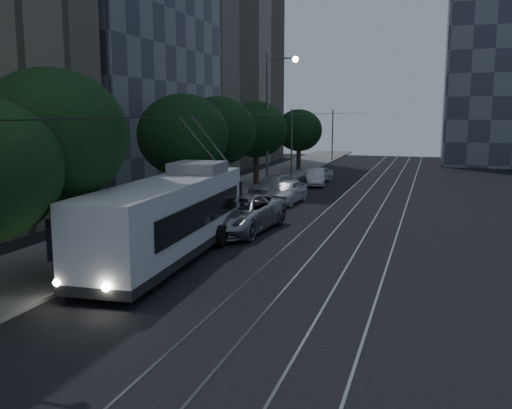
{
  "coord_description": "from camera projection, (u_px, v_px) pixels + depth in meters",
  "views": [
    {
      "loc": [
        6.24,
        -16.86,
        5.81
      ],
      "look_at": [
        -0.16,
        3.56,
        2.3
      ],
      "focal_mm": 40.0,
      "sensor_mm": 36.0,
      "label": 1
    }
  ],
  "objects": [
    {
      "name": "building_glass_mid",
      "position": [
        90.0,
        9.0,
        42.81
      ],
      "size": [
        14.4,
        18.4,
        26.8
      ],
      "color": "#3D414E",
      "rests_on": "ground"
    },
    {
      "name": "trolleybus",
      "position": [
        171.0,
        218.0,
        22.42
      ],
      "size": [
        3.24,
        12.22,
        5.63
      ],
      "rotation": [
        0.0,
        0.0,
        0.06
      ],
      "color": "white",
      "rests_on": "ground"
    },
    {
      "name": "car_white_d",
      "position": [
        317.0,
        175.0,
        47.2
      ],
      "size": [
        2.44,
        3.94,
        1.25
      ],
      "primitive_type": "imported",
      "rotation": [
        0.0,
        0.0,
        -0.28
      ],
      "color": "silver",
      "rests_on": "ground"
    },
    {
      "name": "tree_5",
      "position": [
        299.0,
        130.0,
        55.54
      ],
      "size": [
        4.52,
        4.52,
        6.02
      ],
      "color": "black",
      "rests_on": "ground"
    },
    {
      "name": "pickup_silver",
      "position": [
        239.0,
        214.0,
        27.69
      ],
      "size": [
        3.51,
        6.69,
        1.79
      ],
      "primitive_type": "imported",
      "rotation": [
        0.0,
        0.0,
        -0.08
      ],
      "color": "#9DA0A5",
      "rests_on": "ground"
    },
    {
      "name": "tree_4",
      "position": [
        256.0,
        130.0,
        43.94
      ],
      "size": [
        4.81,
        4.81,
        6.6
      ],
      "color": "black",
      "rests_on": "ground"
    },
    {
      "name": "sidewalk",
      "position": [
        226.0,
        195.0,
        39.69
      ],
      "size": [
        5.0,
        90.0,
        0.15
      ],
      "primitive_type": "cube",
      "color": "slate",
      "rests_on": "ground"
    },
    {
      "name": "tree_2",
      "position": [
        183.0,
        136.0,
        30.09
      ],
      "size": [
        4.84,
        4.84,
        6.74
      ],
      "color": "black",
      "rests_on": "ground"
    },
    {
      "name": "overhead_wires",
      "position": [
        261.0,
        146.0,
        38.39
      ],
      "size": [
        2.23,
        90.0,
        6.0
      ],
      "color": "black",
      "rests_on": "ground"
    },
    {
      "name": "streetlamp_far",
      "position": [
        273.0,
        108.0,
        42.24
      ],
      "size": [
        2.43,
        0.44,
        10.02
      ],
      "color": "slate",
      "rests_on": "ground"
    },
    {
      "name": "tram_rails",
      "position": [
        371.0,
        202.0,
        36.75
      ],
      "size": [
        4.52,
        90.0,
        0.02
      ],
      "color": "#9B9CA4",
      "rests_on": "ground"
    },
    {
      "name": "car_white_c",
      "position": [
        315.0,
        177.0,
        45.03
      ],
      "size": [
        2.25,
        4.19,
        1.31
      ],
      "primitive_type": "imported",
      "rotation": [
        0.0,
        0.0,
        0.23
      ],
      "color": "silver",
      "rests_on": "ground"
    },
    {
      "name": "building_tan_far",
      "position": [
        196.0,
        2.0,
        61.0
      ],
      "size": [
        14.4,
        22.4,
        34.8
      ],
      "color": "gray",
      "rests_on": "ground"
    },
    {
      "name": "tree_1",
      "position": [
        51.0,
        137.0,
        19.78
      ],
      "size": [
        5.28,
        5.28,
        7.31
      ],
      "color": "black",
      "rests_on": "ground"
    },
    {
      "name": "ground",
      "position": [
        228.0,
        291.0,
        18.65
      ],
      "size": [
        120.0,
        120.0,
        0.0
      ],
      "primitive_type": "plane",
      "color": "black",
      "rests_on": "ground"
    },
    {
      "name": "car_white_a",
      "position": [
        286.0,
        191.0,
        36.37
      ],
      "size": [
        2.18,
        4.61,
        1.53
      ],
      "primitive_type": "imported",
      "rotation": [
        0.0,
        0.0,
        -0.09
      ],
      "color": "silver",
      "rests_on": "ground"
    },
    {
      "name": "tree_3",
      "position": [
        218.0,
        131.0,
        34.9
      ],
      "size": [
        4.69,
        4.69,
        6.72
      ],
      "color": "black",
      "rests_on": "ground"
    },
    {
      "name": "car_white_b",
      "position": [
        274.0,
        186.0,
        39.59
      ],
      "size": [
        2.99,
        5.21,
        1.42
      ],
      "primitive_type": "imported",
      "rotation": [
        0.0,
        0.0,
        -0.21
      ],
      "color": "#B5B4B9",
      "rests_on": "ground"
    }
  ]
}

